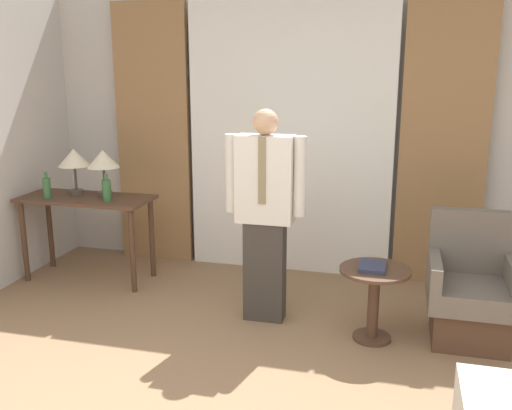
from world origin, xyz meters
The scene contains 13 objects.
wall_back centered at (0.00, 3.15, 1.35)m, with size 10.00×0.06×2.70m.
curtain_sheer_center centered at (0.00, 3.02, 1.29)m, with size 1.95×0.06×2.58m.
curtain_drape_left centered at (-1.40, 3.02, 1.29)m, with size 0.76×0.06×2.58m.
curtain_drape_right centered at (1.40, 3.02, 1.29)m, with size 0.76×0.06×2.58m.
desk centered at (-1.77, 2.29, 0.67)m, with size 1.22×0.53×0.80m.
table_lamp_left centered at (-1.92, 2.39, 1.13)m, with size 0.30×0.30×0.43m.
table_lamp_right centered at (-1.62, 2.39, 1.13)m, with size 0.30×0.30×0.43m.
bottle_near_edge centered at (-2.08, 2.16, 0.90)m, with size 0.07×0.07×0.24m.
bottle_by_lamp centered at (-1.49, 2.20, 0.90)m, with size 0.08×0.08×0.25m.
person centered at (0.05, 1.85, 0.91)m, with size 0.63×0.21×1.67m.
armchair centered at (1.59, 1.89, 0.34)m, with size 0.62×0.61×0.94m.
side_table centered at (0.91, 1.70, 0.38)m, with size 0.52×0.52×0.55m.
book centered at (0.88, 1.70, 0.57)m, with size 0.19×0.26×0.03m.
Camera 1 is at (1.04, -2.28, 2.00)m, focal length 40.00 mm.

